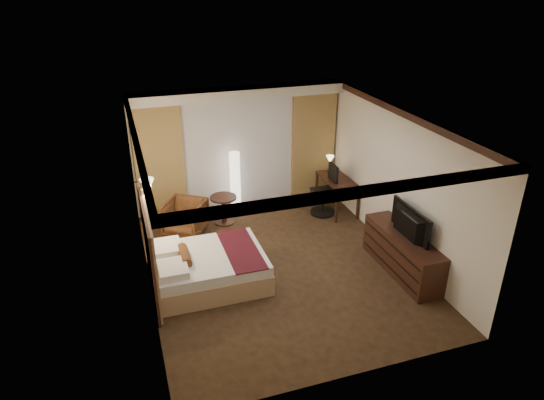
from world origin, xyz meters
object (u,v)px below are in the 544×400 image
object	(u,v)px
floor_lamp	(235,183)
television	(405,219)
desk	(337,195)
bed	(210,268)
office_chair	(323,190)
dresser	(402,253)
side_table	(224,210)
armchair	(185,216)

from	to	relation	value
floor_lamp	television	distance (m)	3.84
desk	bed	bearing A→B (deg)	-150.11
office_chair	dresser	xyz separation A→B (m)	(0.40, -2.52, -0.20)
dresser	television	bearing A→B (deg)	180.00
bed	side_table	xyz separation A→B (m)	(0.72, 2.03, 0.03)
armchair	desk	world-z (taller)	armchair
armchair	bed	bearing A→B (deg)	-52.58
dresser	armchair	bearing A→B (deg)	142.69
armchair	dresser	bearing A→B (deg)	-3.48
floor_lamp	desk	xyz separation A→B (m)	(2.13, -0.59, -0.33)
dresser	television	xyz separation A→B (m)	(-0.03, 0.00, 0.68)
bed	office_chair	size ratio (longest dim) A/B	1.64
television	floor_lamp	bearing A→B (deg)	34.75
side_table	television	size ratio (longest dim) A/B	0.55
bed	armchair	distance (m)	1.86
floor_lamp	desk	size ratio (longest dim) A/B	1.21
armchair	side_table	distance (m)	0.86
desk	television	bearing A→B (deg)	-89.55
office_chair	television	distance (m)	2.59
side_table	television	xyz separation A→B (m)	(2.52, -2.75, 0.73)
bed	armchair	xyz separation A→B (m)	(-0.12, 1.86, 0.11)
armchair	office_chair	distance (m)	2.99
office_chair	dresser	distance (m)	2.56
bed	floor_lamp	xyz separation A→B (m)	(1.08, 2.44, 0.44)
bed	side_table	size ratio (longest dim) A/B	3.03
side_table	desk	distance (m)	2.51
desk	office_chair	size ratio (longest dim) A/B	1.03
desk	dresser	size ratio (longest dim) A/B	0.63
bed	office_chair	xyz separation A→B (m)	(2.87, 1.80, 0.29)
bed	dresser	size ratio (longest dim) A/B	0.99
armchair	side_table	world-z (taller)	armchair
bed	television	world-z (taller)	television
armchair	side_table	bearing A→B (deg)	45.74
office_chair	desk	bearing A→B (deg)	8.98
armchair	television	xyz separation A→B (m)	(3.35, -2.58, 0.65)
desk	television	distance (m)	2.66
office_chair	dresser	world-z (taller)	office_chair
office_chair	floor_lamp	bearing A→B (deg)	161.19
floor_lamp	dresser	size ratio (longest dim) A/B	0.76
desk	armchair	bearing A→B (deg)	179.87
floor_lamp	television	bearing A→B (deg)	-55.69
bed	dresser	distance (m)	3.35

